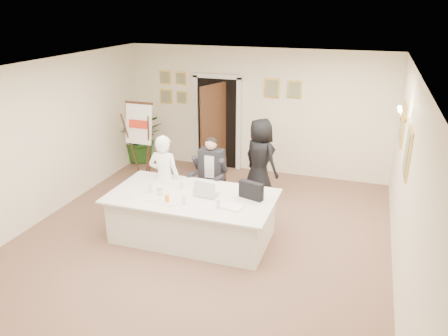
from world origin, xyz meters
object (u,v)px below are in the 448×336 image
flip_chart (143,145)px  laptop (207,187)px  oj_glass (167,199)px  standing_man (165,178)px  paper_stack (232,207)px  standing_woman (260,159)px  laptop_bag (251,190)px  conference_table (192,216)px  seated_man (211,174)px  potted_palm (141,137)px  steel_jug (160,192)px

flip_chart → laptop: (2.21, -1.90, 0.11)m
flip_chart → oj_glass: size_ratio=13.29×
standing_man → paper_stack: standing_man is taller
laptop → standing_woman: bearing=80.8°
flip_chart → standing_woman: bearing=-2.4°
standing_man → laptop: bearing=154.6°
laptop_bag → paper_stack: (-0.19, -0.42, -0.13)m
paper_stack → standing_man: bearing=153.3°
standing_man → laptop_bag: 1.72m
standing_man → paper_stack: size_ratio=4.88×
conference_table → laptop: bearing=25.2°
seated_man → flip_chart: (-1.90, 0.89, 0.09)m
potted_palm → paper_stack: size_ratio=3.78×
standing_woman → paper_stack: (0.09, -2.13, -0.03)m
conference_table → oj_glass: (-0.26, -0.37, 0.45)m
conference_table → seated_man: seated_man is taller
potted_palm → oj_glass: bearing=-55.6°
laptop → oj_glass: laptop is taller
flip_chart → oj_glass: (1.72, -2.38, 0.04)m
seated_man → oj_glass: seated_man is taller
standing_woman → laptop: 1.84m
oj_glass → paper_stack: bearing=7.8°
laptop → steel_jug: 0.77m
conference_table → standing_woman: standing_woman is taller
flip_chart → oj_glass: 2.94m
seated_man → steel_jug: bearing=-106.3°
conference_table → standing_man: (-0.74, 0.51, 0.39)m
standing_man → oj_glass: 1.01m
seated_man → standing_woman: (0.75, 0.77, 0.11)m
conference_table → seated_man: bearing=94.3°
seated_man → potted_palm: bearing=143.3°
laptop → laptop_bag: size_ratio=0.94×
standing_woman → paper_stack: size_ratio=5.08×
seated_man → standing_woman: standing_woman is taller
flip_chart → laptop: bearing=-40.7°
paper_stack → standing_woman: bearing=92.4°
laptop_bag → conference_table: bearing=-151.5°
conference_table → oj_glass: 0.64m
flip_chart → oj_glass: bearing=-54.1°
steel_jug → oj_glass: bearing=-42.4°
standing_woman → seated_man: bearing=78.3°
seated_man → potted_palm: 3.23m
conference_table → potted_palm: (-2.64, 3.09, 0.22)m
conference_table → potted_palm: 4.07m
conference_table → oj_glass: bearing=-124.6°
flip_chart → standing_man: size_ratio=1.10×
laptop_bag → oj_glass: 1.33m
seated_man → laptop: size_ratio=3.77×
flip_chart → standing_woman: 2.65m
potted_palm → laptop: size_ratio=3.22×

